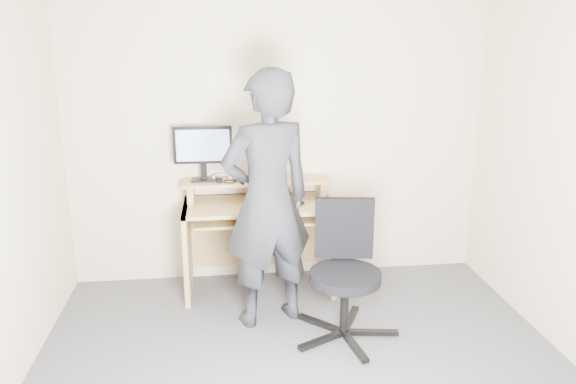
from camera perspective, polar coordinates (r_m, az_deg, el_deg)
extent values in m
cube|color=beige|center=(4.72, -0.97, 5.83)|extent=(3.50, 0.02, 2.50)
cube|color=tan|center=(4.66, -10.15, -5.77)|extent=(0.04, 0.60, 0.75)
cube|color=tan|center=(4.73, 4.07, -5.22)|extent=(0.04, 0.60, 0.75)
cube|color=tan|center=(4.54, -3.05, -1.31)|extent=(1.20, 0.60, 0.03)
cube|color=tan|center=(4.49, -2.96, -2.77)|extent=(1.02, 0.38, 0.02)
cube|color=tan|center=(4.66, -9.84, 0.07)|extent=(0.05, 0.28, 0.15)
cube|color=tan|center=(4.72, 3.36, 0.51)|extent=(0.05, 0.28, 0.15)
cube|color=tan|center=(4.64, -3.21, 1.16)|extent=(1.20, 0.30, 0.02)
cube|color=tan|center=(4.91, -3.23, -3.78)|extent=(1.20, 0.03, 0.65)
cube|color=black|center=(4.64, -8.50, 1.25)|extent=(0.21, 0.13, 0.01)
cube|color=black|center=(4.64, -8.53, 2.18)|extent=(0.05, 0.04, 0.13)
cube|color=black|center=(4.57, -8.65, 4.74)|extent=(0.47, 0.04, 0.30)
cube|color=#879DE9|center=(4.55, -8.65, 4.70)|extent=(0.42, 0.01, 0.25)
cube|color=black|center=(4.61, -3.37, 2.52)|extent=(0.10, 0.14, 0.20)
cylinder|color=silver|center=(4.63, -2.11, 2.32)|extent=(0.08, 0.08, 0.16)
cube|color=black|center=(4.61, -0.72, 1.31)|extent=(0.09, 0.14, 0.01)
cube|color=black|center=(4.55, -6.98, 1.16)|extent=(0.05, 0.05, 0.03)
torus|color=silver|center=(4.66, -6.69, 1.42)|extent=(0.20, 0.20, 0.06)
cube|color=black|center=(4.48, -2.94, -2.49)|extent=(0.49, 0.34, 0.03)
ellipsoid|color=black|center=(4.47, 1.10, -1.13)|extent=(0.11, 0.08, 0.04)
cube|color=black|center=(4.12, 8.49, -13.91)|extent=(0.38, 0.10, 0.03)
cube|color=black|center=(4.27, 6.33, -12.69)|extent=(0.21, 0.36, 0.03)
cube|color=black|center=(4.20, 3.33, -13.18)|extent=(0.30, 0.30, 0.03)
cube|color=black|center=(4.00, 3.43, -14.80)|extent=(0.36, 0.22, 0.03)
cube|color=black|center=(3.95, 6.78, -15.31)|extent=(0.11, 0.38, 0.03)
cylinder|color=black|center=(4.01, 5.75, -11.39)|extent=(0.06, 0.06, 0.39)
cylinder|color=black|center=(3.91, 5.84, -8.56)|extent=(0.49, 0.49, 0.07)
cube|color=black|center=(4.01, 5.73, -3.67)|extent=(0.42, 0.12, 0.44)
imported|color=black|center=(3.97, -2.12, -0.89)|extent=(0.79, 0.64, 1.86)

